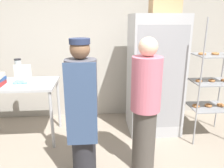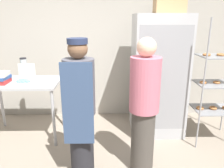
{
  "view_description": "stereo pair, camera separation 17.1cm",
  "coord_description": "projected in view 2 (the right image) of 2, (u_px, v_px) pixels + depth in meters",
  "views": [
    {
      "loc": [
        -0.12,
        -1.81,
        1.77
      ],
      "look_at": [
        0.09,
        0.8,
        0.99
      ],
      "focal_mm": 35.0,
      "sensor_mm": 36.0,
      "label": 1
    },
    {
      "loc": [
        0.05,
        -1.81,
        1.77
      ],
      "look_at": [
        0.09,
        0.8,
        0.99
      ],
      "focal_mm": 35.0,
      "sensor_mm": 36.0,
      "label": 2
    }
  ],
  "objects": [
    {
      "name": "person_baker",
      "position": [
        80.0,
        108.0,
        2.4
      ],
      "size": [
        0.34,
        0.35,
        1.59
      ],
      "color": "#232328",
      "rests_on": "ground_plane"
    },
    {
      "name": "person_customer",
      "position": [
        144.0,
        107.0,
        2.47
      ],
      "size": [
        0.34,
        0.34,
        1.6
      ],
      "color": "#47423D",
      "rests_on": "ground_plane"
    },
    {
      "name": "refrigerator",
      "position": [
        158.0,
        76.0,
        3.39
      ],
      "size": [
        0.79,
        0.7,
        1.85
      ],
      "color": "#ADAFB5",
      "rests_on": "ground_plane"
    },
    {
      "name": "baking_rack",
      "position": [
        217.0,
        84.0,
        3.14
      ],
      "size": [
        0.63,
        0.53,
        1.8
      ],
      "color": "#93969B",
      "rests_on": "ground_plane"
    },
    {
      "name": "cardboard_storage_box",
      "position": [
        169.0,
        5.0,
        3.16
      ],
      "size": [
        0.44,
        0.28,
        0.25
      ],
      "color": "tan",
      "rests_on": "refrigerator"
    },
    {
      "name": "prep_counter",
      "position": [
        23.0,
        88.0,
        3.26
      ],
      "size": [
        1.1,
        0.71,
        0.89
      ],
      "color": "#ADAFB5",
      "rests_on": "ground_plane"
    },
    {
      "name": "back_wall",
      "position": [
        106.0,
        36.0,
        3.89
      ],
      "size": [
        6.4,
        0.12,
        2.95
      ],
      "primitive_type": "cube",
      "color": "#ADA89E",
      "rests_on": "ground_plane"
    },
    {
      "name": "donut_box",
      "position": [
        25.0,
        81.0,
        3.07
      ],
      "size": [
        0.24,
        0.24,
        0.28
      ],
      "color": "silver",
      "rests_on": "prep_counter"
    },
    {
      "name": "blender_pitcher",
      "position": [
        24.0,
        69.0,
        3.43
      ],
      "size": [
        0.12,
        0.12,
        0.31
      ],
      "color": "black",
      "rests_on": "prep_counter"
    }
  ]
}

